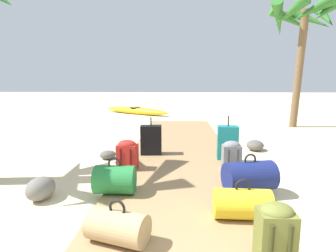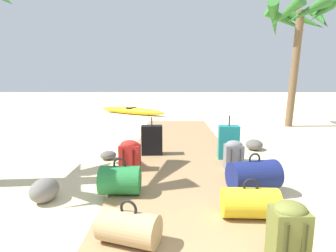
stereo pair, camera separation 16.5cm
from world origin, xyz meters
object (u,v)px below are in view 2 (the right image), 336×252
(suitcase_black, at_px, (152,140))
(palm_tree_far_right, at_px, (298,24))
(backpack_grey, at_px, (234,154))
(kayak, at_px, (131,111))
(duffel_bag_navy, at_px, (254,175))
(duffel_bag_green, at_px, (120,180))
(backpack_red, at_px, (130,154))
(suitcase_teal, at_px, (228,142))
(duffel_bag_tan, at_px, (129,227))
(duffel_bag_yellow, at_px, (250,203))
(backpack_olive, at_px, (288,233))

(suitcase_black, height_order, palm_tree_far_right, palm_tree_far_right)
(backpack_grey, height_order, kayak, backpack_grey)
(duffel_bag_navy, height_order, kayak, duffel_bag_navy)
(suitcase_black, distance_m, duffel_bag_green, 1.88)
(backpack_red, height_order, duffel_bag_green, backpack_red)
(backpack_red, xyz_separation_m, suitcase_teal, (1.73, 0.65, 0.05))
(duffel_bag_tan, distance_m, kayak, 9.95)
(backpack_red, distance_m, suitcase_teal, 1.85)
(suitcase_black, height_order, backpack_grey, suitcase_black)
(suitcase_black, distance_m, suitcase_teal, 1.46)
(backpack_red, relative_size, suitcase_teal, 0.61)
(suitcase_black, bearing_deg, suitcase_teal, -10.02)
(duffel_bag_yellow, distance_m, palm_tree_far_right, 7.48)
(duffel_bag_green, relative_size, backpack_grey, 1.06)
(duffel_bag_yellow, distance_m, backpack_olive, 0.78)
(duffel_bag_yellow, xyz_separation_m, palm_tree_far_right, (3.12, 6.11, 2.99))
(suitcase_black, bearing_deg, palm_tree_far_right, 40.44)
(duffel_bag_yellow, bearing_deg, backpack_red, 134.63)
(backpack_red, xyz_separation_m, palm_tree_far_right, (4.62, 4.59, 2.90))
(backpack_red, xyz_separation_m, duffel_bag_tan, (0.29, -2.00, -0.11))
(duffel_bag_tan, relative_size, backpack_grey, 1.25)
(duffel_bag_yellow, height_order, kayak, duffel_bag_yellow)
(backpack_grey, relative_size, kayak, 0.14)
(backpack_red, bearing_deg, duffel_bag_navy, -23.96)
(backpack_grey, bearing_deg, backpack_red, -178.71)
(backpack_olive, bearing_deg, palm_tree_far_right, 66.05)
(backpack_grey, bearing_deg, duffel_bag_navy, -84.60)
(backpack_grey, relative_size, palm_tree_far_right, 0.12)
(backpack_olive, distance_m, kayak, 10.49)
(duffel_bag_yellow, distance_m, duffel_bag_tan, 1.29)
(duffel_bag_green, distance_m, duffel_bag_navy, 1.75)
(backpack_grey, bearing_deg, kayak, 109.87)
(duffel_bag_tan, bearing_deg, duffel_bag_yellow, 21.65)
(duffel_bag_green, distance_m, kayak, 8.87)
(duffel_bag_green, distance_m, palm_tree_far_right, 7.79)
(kayak, bearing_deg, duffel_bag_tan, -81.71)
(backpack_red, xyz_separation_m, suitcase_black, (0.29, 0.91, 0.03))
(duffel_bag_yellow, bearing_deg, duffel_bag_green, 158.88)
(backpack_olive, bearing_deg, suitcase_teal, 86.74)
(backpack_red, relative_size, duffel_bag_navy, 0.68)
(duffel_bag_yellow, relative_size, duffel_bag_navy, 0.83)
(duffel_bag_navy, height_order, backpack_olive, backpack_olive)
(suitcase_teal, bearing_deg, duffel_bag_yellow, -96.06)
(duffel_bag_tan, bearing_deg, palm_tree_far_right, 56.73)
(palm_tree_far_right, height_order, kayak, palm_tree_far_right)
(backpack_olive, bearing_deg, kayak, 104.91)
(kayak, bearing_deg, duffel_bag_navy, -71.43)
(duffel_bag_navy, height_order, backpack_grey, duffel_bag_navy)
(duffel_bag_yellow, height_order, palm_tree_far_right, palm_tree_far_right)
(backpack_red, relative_size, backpack_grey, 1.02)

